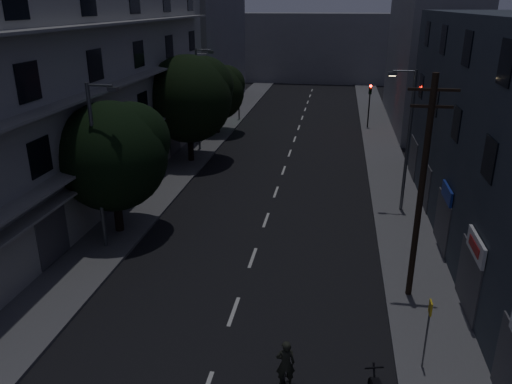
# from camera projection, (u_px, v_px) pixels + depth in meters

# --- Properties ---
(ground) EXTENTS (160.00, 160.00, 0.00)m
(ground) POSITION_uv_depth(u_px,v_px,m) (284.00, 168.00, 36.81)
(ground) COLOR black
(ground) RESTS_ON ground
(sidewalk_left) EXTENTS (3.00, 90.00, 0.15)m
(sidewalk_left) POSITION_uv_depth(u_px,v_px,m) (186.00, 162.00, 37.91)
(sidewalk_left) COLOR #565659
(sidewalk_left) RESTS_ON ground
(sidewalk_right) EXTENTS (3.00, 90.00, 0.15)m
(sidewalk_right) POSITION_uv_depth(u_px,v_px,m) (389.00, 172.00, 35.65)
(sidewalk_right) COLOR #565659
(sidewalk_right) RESTS_ON ground
(lane_markings) EXTENTS (0.15, 60.50, 0.01)m
(lane_markings) POSITION_uv_depth(u_px,v_px,m) (292.00, 146.00, 42.57)
(lane_markings) COLOR beige
(lane_markings) RESTS_ON ground
(building_left) EXTENTS (7.00, 36.00, 14.00)m
(building_left) POSITION_uv_depth(u_px,v_px,m) (74.00, 83.00, 29.67)
(building_left) COLOR #9D9D98
(building_left) RESTS_ON ground
(building_far_left) EXTENTS (6.00, 20.00, 16.00)m
(building_far_left) POSITION_uv_depth(u_px,v_px,m) (203.00, 35.00, 56.99)
(building_far_left) COLOR slate
(building_far_left) RESTS_ON ground
(building_far_right) EXTENTS (6.00, 20.00, 13.00)m
(building_far_right) POSITION_uv_depth(u_px,v_px,m) (428.00, 57.00, 48.37)
(building_far_right) COLOR slate
(building_far_right) RESTS_ON ground
(building_far_end) EXTENTS (24.00, 8.00, 10.00)m
(building_far_end) POSITION_uv_depth(u_px,v_px,m) (317.00, 48.00, 76.54)
(building_far_end) COLOR slate
(building_far_end) RESTS_ON ground
(tree_near) EXTENTS (5.55, 5.55, 6.85)m
(tree_near) POSITION_uv_depth(u_px,v_px,m) (113.00, 152.00, 24.99)
(tree_near) COLOR black
(tree_near) RESTS_ON sidewalk_left
(tree_mid) EXTENTS (6.40, 6.40, 7.87)m
(tree_mid) POSITION_uv_depth(u_px,v_px,m) (189.00, 96.00, 36.52)
(tree_mid) COLOR black
(tree_mid) RESTS_ON sidewalk_left
(tree_far) EXTENTS (5.01, 5.01, 6.19)m
(tree_far) POSITION_uv_depth(u_px,v_px,m) (217.00, 90.00, 45.07)
(tree_far) COLOR black
(tree_far) RESTS_ON sidewalk_left
(traffic_signal_far_right) EXTENTS (0.28, 0.37, 4.10)m
(traffic_signal_far_right) POSITION_uv_depth(u_px,v_px,m) (370.00, 97.00, 47.20)
(traffic_signal_far_right) COLOR black
(traffic_signal_far_right) RESTS_ON sidewalk_right
(traffic_signal_far_left) EXTENTS (0.28, 0.37, 4.10)m
(traffic_signal_far_left) POSITION_uv_depth(u_px,v_px,m) (239.00, 90.00, 50.72)
(traffic_signal_far_left) COLOR black
(traffic_signal_far_left) RESTS_ON sidewalk_left
(street_lamp_left_near) EXTENTS (1.51, 0.25, 8.00)m
(street_lamp_left_near) POSITION_uv_depth(u_px,v_px,m) (98.00, 160.00, 23.17)
(street_lamp_left_near) COLOR #595D60
(street_lamp_left_near) RESTS_ON sidewalk_left
(street_lamp_right) EXTENTS (1.51, 0.25, 8.00)m
(street_lamp_right) POSITION_uv_depth(u_px,v_px,m) (407.00, 135.00, 27.56)
(street_lamp_right) COLOR #55585C
(street_lamp_right) RESTS_ON sidewalk_right
(street_lamp_left_far) EXTENTS (1.51, 0.25, 8.00)m
(street_lamp_left_far) POSITION_uv_depth(u_px,v_px,m) (199.00, 95.00, 39.69)
(street_lamp_left_far) COLOR slate
(street_lamp_left_far) RESTS_ON sidewalk_left
(utility_pole) EXTENTS (1.80, 0.24, 9.00)m
(utility_pole) POSITION_uv_depth(u_px,v_px,m) (422.00, 187.00, 19.00)
(utility_pole) COLOR black
(utility_pole) RESTS_ON sidewalk_right
(bus_stop_sign) EXTENTS (0.06, 0.35, 2.52)m
(bus_stop_sign) POSITION_uv_depth(u_px,v_px,m) (428.00, 323.00, 15.90)
(bus_stop_sign) COLOR #595B60
(bus_stop_sign) RESTS_ON sidewalk_right
(cyclist) EXTENTS (0.87, 1.68, 2.03)m
(cyclist) POSITION_uv_depth(u_px,v_px,m) (285.00, 378.00, 15.27)
(cyclist) COLOR black
(cyclist) RESTS_ON ground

